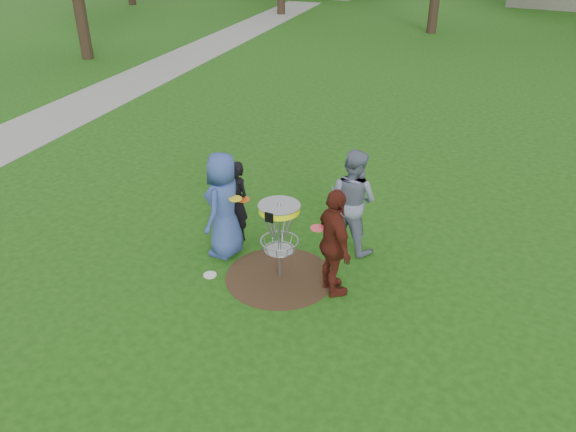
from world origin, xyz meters
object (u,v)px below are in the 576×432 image
at_px(player_black, 236,202).
at_px(disc_golf_basket, 279,223).
at_px(player_maroon, 334,244).
at_px(player_blue, 224,205).
at_px(player_grey, 352,201).

distance_m(player_black, disc_golf_basket, 1.51).
xyz_separation_m(player_black, player_maroon, (2.19, -0.74, 0.14)).
xyz_separation_m(player_blue, disc_golf_basket, (1.19, -0.25, 0.08)).
distance_m(player_grey, player_maroon, 1.39).
relative_size(player_blue, player_maroon, 1.05).
bearing_deg(player_grey, player_blue, 43.57).
height_order(player_grey, player_maroon, player_grey).
distance_m(player_maroon, disc_golf_basket, 0.94).
bearing_deg(player_black, player_grey, 37.89).
relative_size(player_black, player_maroon, 0.84).
distance_m(player_blue, player_black, 0.55).
bearing_deg(player_grey, player_maroon, 112.35).
bearing_deg(player_maroon, player_blue, 38.57).
relative_size(player_black, player_grey, 0.80).
bearing_deg(player_blue, disc_golf_basket, 72.47).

